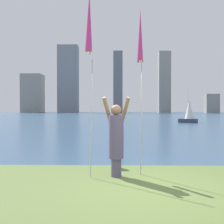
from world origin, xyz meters
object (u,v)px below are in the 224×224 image
at_px(person, 116,137).
at_px(kite_flag_right, 140,40).
at_px(kite_flag_left, 89,25).
at_px(bag, 117,163).
at_px(sailboat_4, 189,112).

xyz_separation_m(person, kite_flag_right, (0.60, 0.32, 2.40)).
relative_size(kite_flag_left, bag, 15.31).
height_order(person, kite_flag_left, kite_flag_left).
relative_size(kite_flag_left, sailboat_4, 1.10).
height_order(kite_flag_left, bag, kite_flag_left).
distance_m(kite_flag_left, sailboat_4, 26.47).
xyz_separation_m(kite_flag_left, bag, (0.62, 1.29, -3.36)).
distance_m(kite_flag_right, bag, 3.30).
bearing_deg(kite_flag_right, bag, 138.72).
height_order(kite_flag_left, sailboat_4, kite_flag_left).
distance_m(person, kite_flag_left, 2.66).
xyz_separation_m(person, sailboat_4, (8.30, 24.36, 0.23)).
height_order(person, sailboat_4, sailboat_4).
bearing_deg(kite_flag_left, kite_flag_right, 32.64).
bearing_deg(sailboat_4, kite_flag_left, -109.73).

